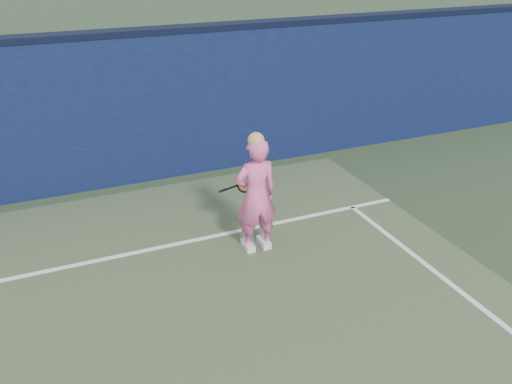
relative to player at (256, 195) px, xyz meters
name	(u,v)px	position (x,y,z in m)	size (l,w,h in m)	color
backstop_wall	(12,125)	(-2.90, 3.00, 0.43)	(24.00, 0.40, 2.50)	#0D0F39
player	(256,195)	(0.00, 0.00, 0.00)	(0.60, 0.40, 1.70)	pink
racket	(244,184)	(-0.01, 0.41, -0.01)	(0.53, 0.15, 0.29)	black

